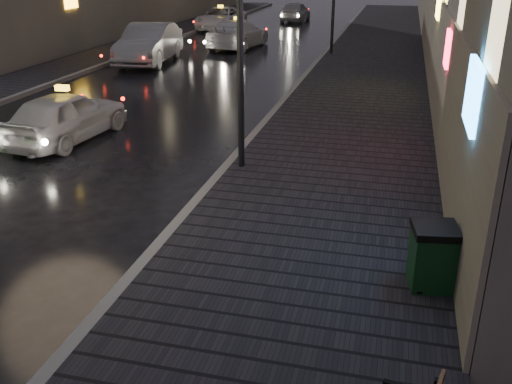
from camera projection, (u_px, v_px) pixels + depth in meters
sidewalk at (373, 60)px, 25.80m from camera, size 4.60×58.00×0.15m
curb at (321, 58)px, 26.34m from camera, size 0.20×58.00×0.15m
sidewalk_far at (119, 50)px, 28.63m from camera, size 2.40×58.00×0.15m
curb_far at (143, 51)px, 28.34m from camera, size 0.20×58.00×0.15m
lamp_near at (240, 11)px, 11.53m from camera, size 0.36×0.36×5.28m
trash_bin at (432, 256)px, 8.04m from camera, size 0.70×0.70×0.94m
taxi_near at (66, 116)px, 14.79m from camera, size 1.95×4.03×1.33m
car_left_mid at (149, 44)px, 25.27m from camera, size 2.40×5.32×1.69m
taxi_mid at (238, 34)px, 29.31m from camera, size 2.55×5.11×1.43m
taxi_far at (221, 18)px, 36.53m from camera, size 2.48×4.99×1.36m
car_far at (295, 12)px, 40.54m from camera, size 1.74×4.11×1.39m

